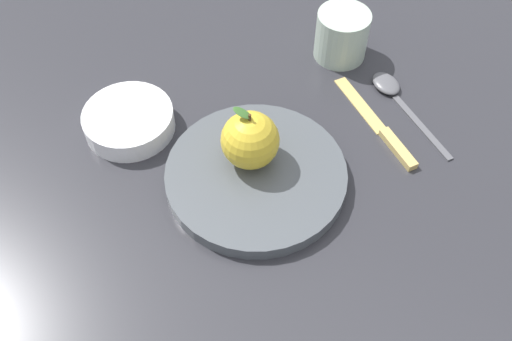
{
  "coord_description": "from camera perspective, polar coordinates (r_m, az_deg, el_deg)",
  "views": [
    {
      "loc": [
        -0.19,
        0.41,
        0.57
      ],
      "look_at": [
        0.01,
        0.04,
        0.02
      ],
      "focal_mm": 39.3,
      "sensor_mm": 36.0,
      "label": 1
    }
  ],
  "objects": [
    {
      "name": "knife",
      "position": [
        0.78,
        12.62,
        4.15
      ],
      "size": [
        0.16,
        0.12,
        0.01
      ],
      "color": "#D8B766",
      "rests_on": "ground_plane"
    },
    {
      "name": "apple",
      "position": [
        0.68,
        -0.61,
        3.1
      ],
      "size": [
        0.07,
        0.07,
        0.08
      ],
      "color": "gold",
      "rests_on": "dinner_plate"
    },
    {
      "name": "side_bowl",
      "position": [
        0.77,
        -12.84,
        5.12
      ],
      "size": [
        0.12,
        0.12,
        0.03
      ],
      "color": "white",
      "rests_on": "ground_plane"
    },
    {
      "name": "ground_plane",
      "position": [
        0.73,
        1.84,
        0.89
      ],
      "size": [
        2.4,
        2.4,
        0.0
      ],
      "primitive_type": "plane",
      "color": "#2D2D33"
    },
    {
      "name": "cup",
      "position": [
        0.85,
        8.75,
        13.66
      ],
      "size": [
        0.08,
        0.08,
        0.07
      ],
      "color": "#B2C6B2",
      "rests_on": "ground_plane"
    },
    {
      "name": "spoon",
      "position": [
        0.83,
        13.85,
        7.69
      ],
      "size": [
        0.15,
        0.12,
        0.01
      ],
      "color": "#59595E",
      "rests_on": "ground_plane"
    },
    {
      "name": "dinner_plate",
      "position": [
        0.7,
        0.0,
        -0.42
      ],
      "size": [
        0.23,
        0.23,
        0.02
      ],
      "color": "#4C5156",
      "rests_on": "ground_plane"
    }
  ]
}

